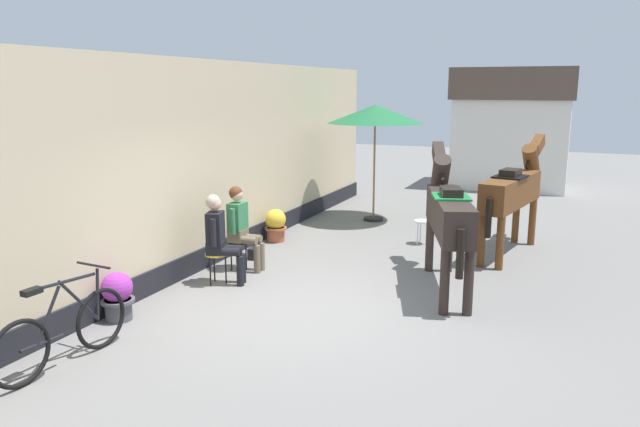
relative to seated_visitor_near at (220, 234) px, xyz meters
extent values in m
plane|color=slate|center=(1.70, 2.61, -0.78)|extent=(40.00, 40.00, 0.00)
cube|color=#CCB793|center=(-0.85, 1.11, 0.92)|extent=(0.30, 14.00, 3.40)
cube|color=black|center=(-0.83, 1.11, -0.60)|extent=(0.34, 14.00, 0.36)
cube|color=silver|center=(3.10, 11.26, 0.52)|extent=(3.20, 2.40, 2.60)
cube|color=brown|center=(3.10, 11.26, 2.27)|extent=(3.40, 2.60, 0.90)
cylinder|color=gold|center=(-0.06, -0.02, -0.31)|extent=(0.34, 0.34, 0.03)
cylinder|color=black|center=(0.07, 0.02, -0.55)|extent=(0.02, 0.02, 0.45)
cylinder|color=black|center=(-0.17, 0.07, -0.55)|extent=(0.02, 0.02, 0.45)
cylinder|color=black|center=(-0.09, -0.16, -0.55)|extent=(0.02, 0.02, 0.45)
cube|color=black|center=(-0.06, -0.02, -0.20)|extent=(0.33, 0.38, 0.20)
cube|color=black|center=(-0.06, -0.02, 0.12)|extent=(0.31, 0.39, 0.44)
sphere|color=tan|center=(-0.06, -0.02, 0.47)|extent=(0.20, 0.20, 0.20)
sphere|color=#B2A38E|center=(-0.08, -0.03, 0.50)|extent=(0.22, 0.22, 0.22)
cylinder|color=black|center=(0.09, 0.11, -0.25)|extent=(0.40, 0.24, 0.13)
cylinder|color=black|center=(0.28, 0.17, -0.55)|extent=(0.11, 0.11, 0.46)
cylinder|color=black|center=(0.14, -0.04, -0.25)|extent=(0.40, 0.24, 0.13)
cylinder|color=black|center=(0.32, 0.02, -0.55)|extent=(0.11, 0.11, 0.46)
cylinder|color=black|center=(-0.10, 0.18, 0.07)|extent=(0.09, 0.09, 0.42)
cylinder|color=black|center=(0.02, -0.20, 0.07)|extent=(0.09, 0.09, 0.42)
cylinder|color=black|center=(-0.14, 0.76, -0.31)|extent=(0.34, 0.34, 0.03)
cylinder|color=black|center=(0.00, 0.77, -0.55)|extent=(0.02, 0.02, 0.45)
cylinder|color=black|center=(-0.21, 0.88, -0.55)|extent=(0.02, 0.02, 0.45)
cylinder|color=black|center=(-0.20, 0.64, -0.55)|extent=(0.02, 0.02, 0.45)
cube|color=brown|center=(-0.14, 0.76, -0.20)|extent=(0.25, 0.33, 0.20)
cube|color=#337247|center=(-0.14, 0.76, 0.12)|extent=(0.23, 0.35, 0.44)
sphere|color=tan|center=(-0.14, 0.76, 0.47)|extent=(0.20, 0.20, 0.20)
sphere|color=#593319|center=(-0.16, 0.76, 0.50)|extent=(0.22, 0.22, 0.22)
cylinder|color=brown|center=(0.05, 0.85, -0.25)|extent=(0.38, 0.14, 0.13)
cylinder|color=brown|center=(0.24, 0.86, -0.55)|extent=(0.11, 0.11, 0.46)
cylinder|color=brown|center=(0.06, 0.69, -0.25)|extent=(0.38, 0.14, 0.13)
cylinder|color=brown|center=(0.25, 0.70, -0.55)|extent=(0.11, 0.11, 0.46)
cylinder|color=#337247|center=(-0.12, 0.96, 0.07)|extent=(0.09, 0.09, 0.42)
cylinder|color=#337247|center=(-0.11, 0.56, 0.07)|extent=(0.09, 0.09, 0.42)
cube|color=#2D231E|center=(3.25, 1.01, 0.38)|extent=(1.11, 2.23, 0.52)
cylinder|color=#2D231E|center=(2.79, 1.89, -0.33)|extent=(0.13, 0.13, 0.90)
cylinder|color=#2D231E|center=(3.08, 1.99, -0.33)|extent=(0.13, 0.13, 0.90)
cylinder|color=#2D231E|center=(3.40, 0.05, -0.33)|extent=(0.13, 0.13, 0.90)
cylinder|color=#2D231E|center=(3.70, 0.15, -0.33)|extent=(0.13, 0.13, 0.90)
cylinder|color=#2D231E|center=(2.87, 2.15, 0.77)|extent=(0.47, 0.69, 0.73)
cube|color=#2D231E|center=(2.76, 2.47, 1.08)|extent=(0.34, 0.56, 0.40)
cube|color=black|center=(2.87, 2.13, 0.91)|extent=(0.24, 0.61, 0.48)
cylinder|color=black|center=(3.61, -0.07, 0.11)|extent=(0.13, 0.13, 0.65)
cube|color=#197238|center=(3.28, 0.91, 0.66)|extent=(0.66, 0.73, 0.03)
cube|color=black|center=(3.28, 0.91, 0.73)|extent=(0.40, 0.51, 0.12)
cube|color=brown|center=(3.87, 3.37, 0.38)|extent=(0.86, 2.24, 0.52)
cylinder|color=brown|center=(3.91, 4.36, -0.33)|extent=(0.13, 0.13, 0.90)
cylinder|color=brown|center=(4.21, 4.30, -0.33)|extent=(0.13, 0.13, 0.90)
cylinder|color=brown|center=(3.54, 2.46, -0.33)|extent=(0.13, 0.13, 0.90)
cylinder|color=brown|center=(3.84, 2.40, -0.33)|extent=(0.13, 0.13, 0.90)
cylinder|color=brown|center=(4.11, 4.55, 0.77)|extent=(0.40, 0.67, 0.73)
cube|color=brown|center=(4.17, 4.88, 1.08)|extent=(0.28, 0.55, 0.40)
cube|color=black|center=(4.10, 4.53, 0.91)|extent=(0.16, 0.63, 0.48)
cylinder|color=black|center=(3.65, 2.25, 0.11)|extent=(0.12, 0.12, 0.65)
cube|color=black|center=(3.85, 3.27, 0.66)|extent=(0.61, 0.69, 0.03)
cube|color=black|center=(3.85, 3.27, 0.73)|extent=(0.36, 0.49, 0.12)
cylinder|color=#4C4C51|center=(-0.44, -1.78, -0.64)|extent=(0.34, 0.34, 0.28)
cylinder|color=#4C4C51|center=(-0.44, -1.78, -0.52)|extent=(0.43, 0.43, 0.04)
sphere|color=purple|center=(-0.44, -1.78, -0.34)|extent=(0.40, 0.40, 0.40)
cylinder|color=#A85638|center=(-0.40, 2.64, -0.64)|extent=(0.34, 0.34, 0.28)
cylinder|color=#A85638|center=(-0.40, 2.64, -0.52)|extent=(0.43, 0.43, 0.04)
sphere|color=gold|center=(-0.40, 2.64, -0.34)|extent=(0.40, 0.40, 0.40)
torus|color=black|center=(-0.02, -2.52, -0.42)|extent=(0.10, 0.71, 0.71)
torus|color=black|center=(-0.10, -3.57, -0.42)|extent=(0.10, 0.71, 0.71)
cylinder|color=black|center=(-0.05, -2.81, -0.11)|extent=(0.07, 0.50, 0.60)
cylinder|color=black|center=(-0.07, -3.21, -0.14)|extent=(0.06, 0.36, 0.55)
cylinder|color=black|center=(-0.06, -2.97, 0.15)|extent=(0.09, 0.80, 0.09)
cylinder|color=black|center=(-0.08, -3.31, -0.41)|extent=(0.07, 0.53, 0.06)
cylinder|color=black|center=(-0.03, -2.55, -0.12)|extent=(0.04, 0.09, 0.60)
cylinder|color=black|center=(-0.03, -2.57, 0.23)|extent=(0.50, 0.06, 0.03)
cube|color=black|center=(-0.09, -3.37, 0.17)|extent=(0.11, 0.21, 0.06)
cylinder|color=black|center=(0.77, 5.19, -0.75)|extent=(0.44, 0.44, 0.06)
cylinder|color=olive|center=(0.77, 5.19, 0.32)|extent=(0.04, 0.04, 2.20)
cone|color=#1E6638|center=(0.77, 5.19, 1.60)|extent=(2.10, 2.10, 0.40)
cylinder|color=white|center=(2.28, 3.55, -0.33)|extent=(0.32, 0.32, 0.03)
cylinder|color=silver|center=(2.41, 3.55, -0.56)|extent=(0.02, 0.02, 0.43)
cylinder|color=silver|center=(2.22, 3.66, -0.56)|extent=(0.02, 0.02, 0.43)
cylinder|color=silver|center=(2.22, 3.44, -0.56)|extent=(0.02, 0.02, 0.43)
cube|color=black|center=(-0.21, 1.40, -0.68)|extent=(0.15, 0.29, 0.20)
camera|label=1|loc=(4.82, -7.55, 2.19)|focal=33.82mm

